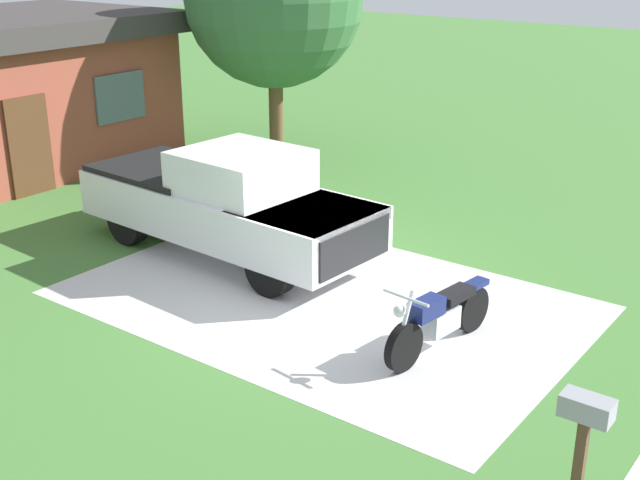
{
  "coord_description": "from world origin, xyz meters",
  "views": [
    {
      "loc": [
        -9.17,
        -6.78,
        5.31
      ],
      "look_at": [
        0.14,
        0.17,
        0.9
      ],
      "focal_mm": 45.99,
      "sensor_mm": 36.0,
      "label": 1
    }
  ],
  "objects": [
    {
      "name": "ground_plane",
      "position": [
        0.0,
        0.0,
        0.0
      ],
      "size": [
        80.0,
        80.0,
        0.0
      ],
      "primitive_type": "plane",
      "color": "#407132"
    },
    {
      "name": "pickup_truck",
      "position": [
        0.6,
        2.58,
        0.95
      ],
      "size": [
        2.3,
        5.72,
        1.9
      ],
      "color": "black",
      "rests_on": "ground"
    },
    {
      "name": "mailbox",
      "position": [
        -2.43,
        -4.85,
        0.98
      ],
      "size": [
        0.26,
        0.48,
        1.26
      ],
      "color": "#4C3823",
      "rests_on": "ground"
    },
    {
      "name": "motorcycle",
      "position": [
        -0.35,
        -2.18,
        0.47
      ],
      "size": [
        2.21,
        0.7,
        1.09
      ],
      "color": "black",
      "rests_on": "ground"
    },
    {
      "name": "driveway_pad",
      "position": [
        0.0,
        0.0,
        0.0
      ],
      "size": [
        5.04,
        7.63,
        0.01
      ],
      "primitive_type": "cube",
      "color": "beige",
      "rests_on": "ground"
    }
  ]
}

